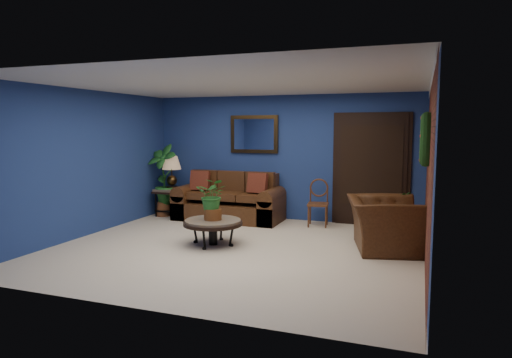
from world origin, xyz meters
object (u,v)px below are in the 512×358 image
(sofa, at_px, (230,204))
(table_lamp, at_px, (172,168))
(side_chair, at_px, (318,199))
(coffee_table, at_px, (213,223))
(end_table, at_px, (172,195))
(armchair, at_px, (385,224))

(sofa, height_order, table_lamp, table_lamp)
(side_chair, bearing_deg, table_lamp, 173.90)
(side_chair, bearing_deg, coffee_table, -129.53)
(side_chair, bearing_deg, end_table, 173.90)
(end_table, relative_size, armchair, 0.52)
(sofa, distance_m, coffee_table, 2.04)
(coffee_table, xyz_separation_m, side_chair, (1.26, 2.00, 0.16))
(coffee_table, distance_m, side_chair, 2.37)
(end_table, relative_size, side_chair, 0.71)
(sofa, xyz_separation_m, end_table, (-1.32, -0.03, 0.12))
(coffee_table, bearing_deg, end_table, 134.02)
(table_lamp, relative_size, side_chair, 0.75)
(end_table, xyz_separation_m, side_chair, (3.13, 0.07, 0.06))
(coffee_table, bearing_deg, sofa, 105.57)
(end_table, bearing_deg, table_lamp, 90.00)
(table_lamp, distance_m, side_chair, 3.17)
(sofa, relative_size, armchair, 1.78)
(table_lamp, bearing_deg, end_table, -90.00)
(coffee_table, relative_size, side_chair, 1.06)
(end_table, relative_size, table_lamp, 0.95)
(table_lamp, bearing_deg, side_chair, 1.19)
(sofa, xyz_separation_m, side_chair, (1.81, 0.03, 0.18))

